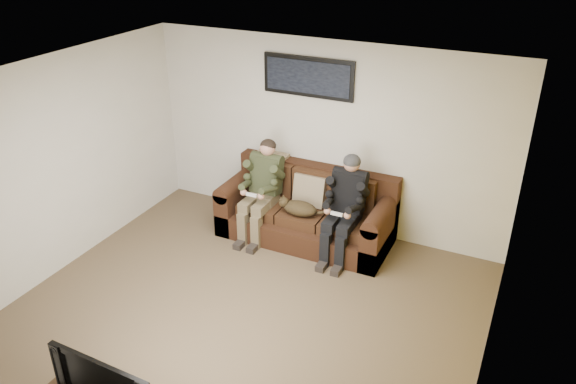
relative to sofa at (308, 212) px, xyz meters
The scene contains 15 objects.
floor 1.87m from the sofa, 88.58° to the right, with size 5.00×5.00×0.00m, color brown.
ceiling 2.90m from the sofa, 88.58° to the right, with size 5.00×5.00×0.00m, color silver.
wall_back 1.04m from the sofa, 83.79° to the left, with size 5.00×5.00×0.00m, color beige.
wall_front 4.19m from the sofa, 89.36° to the right, with size 5.00×5.00×0.00m, color beige.
wall_left 3.21m from the sofa, 143.27° to the right, with size 4.50×4.50×0.00m, color beige.
wall_right 3.28m from the sofa, 35.74° to the right, with size 4.50×4.50×0.00m, color beige.
accent_wall_right 3.27m from the sofa, 35.85° to the right, with size 4.50×4.50×0.00m, color gold.
sofa is the anchor object (origin of this frame).
throw_pillow 0.32m from the sofa, 90.00° to the left, with size 0.44×0.12×0.42m, color #8C785B.
throw_blanket 0.95m from the sofa, 157.51° to the left, with size 0.47×0.23×0.08m, color tan.
person_left 0.73m from the sofa, 161.98° to the right, with size 0.51×0.87×1.31m.
person_right 0.73m from the sofa, 17.99° to the right, with size 0.51×0.86×1.32m.
cat 0.35m from the sofa, 93.07° to the right, with size 0.66×0.26×0.24m.
framed_poster 1.80m from the sofa, 117.50° to the left, with size 1.25×0.05×0.52m.
television 3.80m from the sofa, 90.50° to the right, with size 0.98×0.13×0.56m, color black.
Camera 1 is at (2.58, -4.29, 4.02)m, focal length 35.00 mm.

